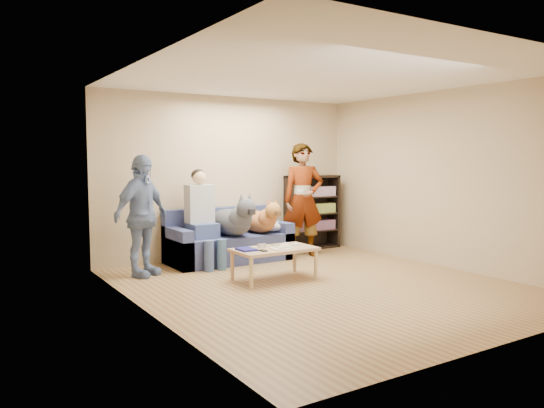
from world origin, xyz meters
TOP-DOWN VIEW (x-y plane):
  - ground at (0.00, 0.00)m, footprint 5.00×5.00m
  - ceiling at (0.00, 0.00)m, footprint 5.00×5.00m
  - wall_back at (0.00, 2.50)m, footprint 4.50×0.00m
  - wall_front at (0.00, -2.50)m, footprint 4.50×0.00m
  - wall_left at (-2.25, 0.00)m, footprint 0.00×5.00m
  - wall_right at (2.25, 0.00)m, footprint 0.00×5.00m
  - blanket at (0.47, 1.96)m, footprint 0.47×0.39m
  - person_standing_right at (1.00, 1.83)m, footprint 0.78×0.64m
  - person_standing_left at (-1.73, 1.77)m, footprint 1.04×0.84m
  - held_controller at (0.80, 1.63)m, footprint 0.04×0.13m
  - notebook_blue at (-0.71, 0.69)m, footprint 0.20×0.26m
  - papers at (-0.26, 0.54)m, footprint 0.26×0.20m
  - magazine at (-0.23, 0.56)m, footprint 0.22×0.17m
  - camera_silver at (-0.43, 0.76)m, footprint 0.11×0.06m
  - controller_a at (-0.03, 0.74)m, footprint 0.04×0.13m
  - controller_b at (0.05, 0.66)m, footprint 0.09×0.06m
  - headphone_cup_a at (-0.11, 0.62)m, footprint 0.07×0.07m
  - headphone_cup_b at (-0.11, 0.70)m, footprint 0.07×0.07m
  - pen_orange at (-0.33, 0.48)m, footprint 0.13×0.06m
  - pen_black at (-0.19, 0.82)m, footprint 0.13×0.08m
  - wallet at (-0.56, 0.52)m, footprint 0.07×0.12m
  - sofa at (-0.25, 2.10)m, footprint 1.90×0.85m
  - person_seated at (-0.74, 1.97)m, footprint 0.40×0.73m
  - dog_gray at (-0.26, 1.88)m, footprint 0.47×1.28m
  - dog_tan at (0.25, 1.93)m, footprint 0.40×1.16m
  - coffee_table at (-0.31, 0.64)m, footprint 1.10×0.60m
  - bookshelf at (1.55, 2.33)m, footprint 1.00×0.34m

SIDE VIEW (x-z plane):
  - ground at x=0.00m, z-range 0.00..0.00m
  - sofa at x=-0.25m, z-range -0.13..0.69m
  - coffee_table at x=-0.31m, z-range 0.16..0.58m
  - pen_orange at x=-0.33m, z-range 0.42..0.43m
  - pen_black at x=-0.19m, z-range 0.42..0.43m
  - papers at x=-0.26m, z-range 0.42..0.43m
  - wallet at x=-0.56m, z-range 0.42..0.43m
  - headphone_cup_a at x=-0.11m, z-range 0.42..0.44m
  - headphone_cup_b at x=-0.11m, z-range 0.42..0.44m
  - notebook_blue at x=-0.71m, z-range 0.42..0.45m
  - controller_a at x=-0.03m, z-range 0.42..0.45m
  - controller_b at x=0.05m, z-range 0.42..0.45m
  - magazine at x=-0.23m, z-range 0.43..0.45m
  - camera_silver at x=-0.43m, z-range 0.42..0.47m
  - blanket at x=0.47m, z-range 0.43..0.59m
  - dog_tan at x=0.25m, z-range 0.34..0.92m
  - dog_gray at x=-0.26m, z-range 0.33..1.01m
  - bookshelf at x=1.55m, z-range 0.03..1.33m
  - person_seated at x=-0.74m, z-range 0.04..1.51m
  - person_standing_left at x=-1.73m, z-range 0.00..1.66m
  - person_standing_right at x=1.00m, z-range 0.00..1.85m
  - held_controller at x=0.80m, z-range 1.08..1.11m
  - wall_back at x=0.00m, z-range -0.95..3.55m
  - wall_front at x=0.00m, z-range -0.95..3.55m
  - wall_left at x=-2.25m, z-range -1.20..3.80m
  - wall_right at x=2.25m, z-range -1.20..3.80m
  - ceiling at x=0.00m, z-range 2.60..2.60m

